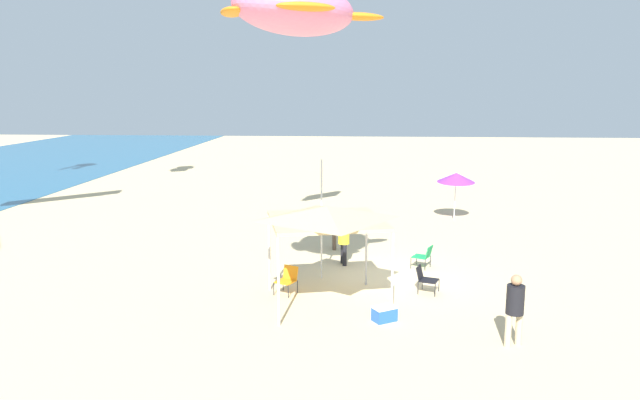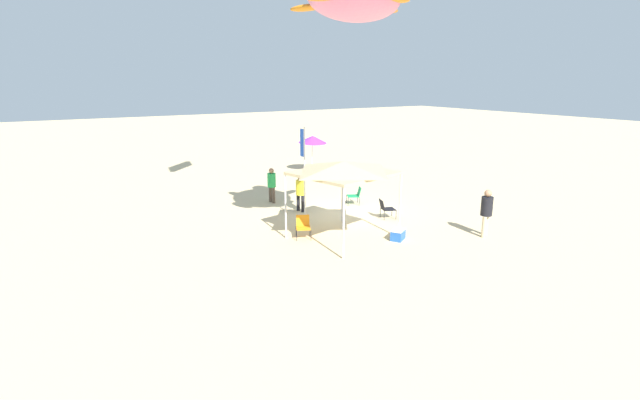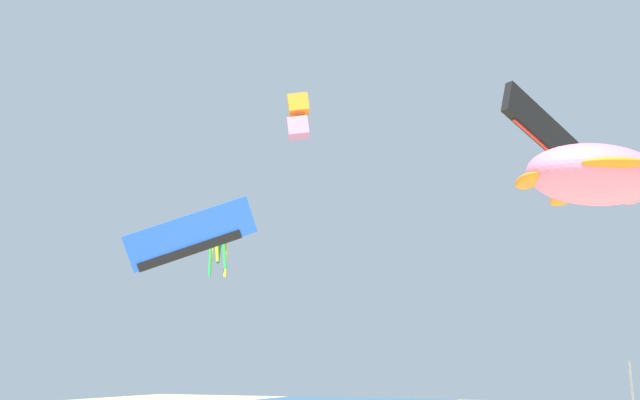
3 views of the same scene
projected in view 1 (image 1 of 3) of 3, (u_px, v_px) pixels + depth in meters
ground at (390, 279)px, 19.61m from camera, size 120.00×120.00×0.10m
canopy_tent at (327, 215)px, 16.79m from camera, size 3.60×3.73×2.88m
beach_umbrella at (456, 178)px, 27.83m from camera, size 1.78×1.76×2.34m
folding_chair_left_of_tent at (424, 255)px, 20.57m from camera, size 0.74×0.79×0.82m
folding_chair_right_of_tent at (425, 278)px, 18.11m from camera, size 0.70×0.76×0.82m
folding_chair_near_cooler at (288, 278)px, 18.05m from camera, size 0.79×0.73×0.82m
cooler_box at (384, 314)px, 15.92m from camera, size 0.67×0.74×0.40m
banner_flag at (322, 208)px, 19.19m from camera, size 0.36×0.06×3.93m
person_kite_handler at (334, 225)px, 22.98m from camera, size 0.44×0.39×1.66m
person_near_umbrella at (344, 238)px, 20.93m from camera, size 0.44×0.40×1.67m
person_watching_sky at (515, 304)px, 14.22m from camera, size 0.43×0.45×1.79m
kite_turtle_pink at (296, 9)px, 14.50m from camera, size 4.45×4.33×1.55m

